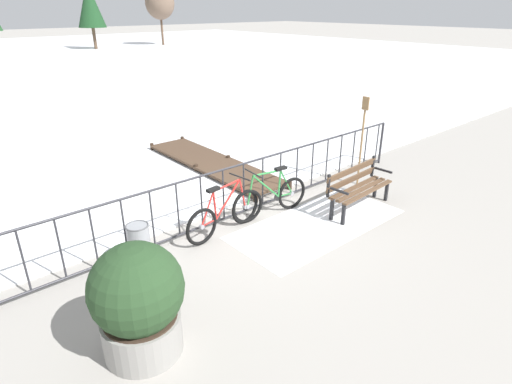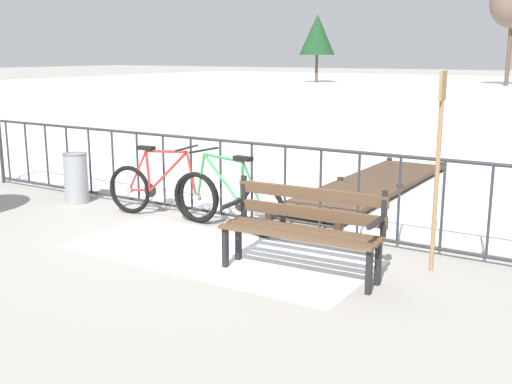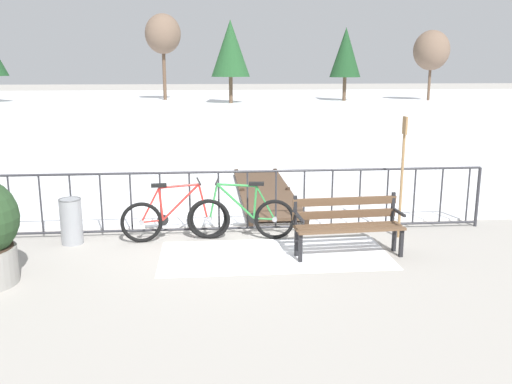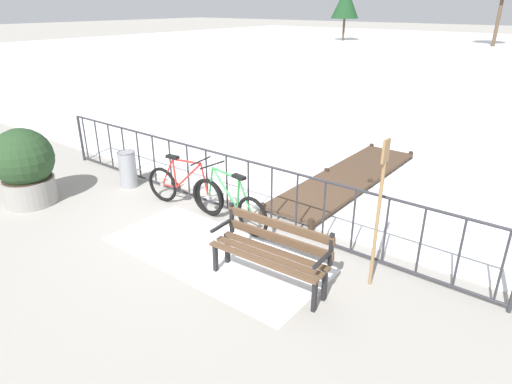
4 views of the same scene
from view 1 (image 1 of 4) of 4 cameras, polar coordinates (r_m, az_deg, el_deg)
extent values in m
plane|color=#9E9991|center=(8.20, -1.62, -3.05)|extent=(160.00, 160.00, 0.00)
cube|color=white|center=(7.93, 8.39, -4.28)|extent=(3.40, 1.54, 0.01)
cylinder|color=#2D2D33|center=(7.78, -1.71, 3.85)|extent=(9.00, 0.04, 0.04)
cylinder|color=#2D2D33|center=(8.16, -1.63, -2.55)|extent=(9.00, 0.04, 0.04)
cylinder|color=#2D2D33|center=(11.19, 16.61, 6.34)|extent=(0.06, 0.06, 1.05)
cylinder|color=#2D2D33|center=(6.54, -29.02, -8.25)|extent=(0.03, 0.03, 0.97)
cylinder|color=#2D2D33|center=(6.62, -25.03, -7.05)|extent=(0.03, 0.03, 0.97)
cylinder|color=#2D2D33|center=(6.72, -21.16, -5.84)|extent=(0.03, 0.03, 0.97)
cylinder|color=#2D2D33|center=(6.86, -17.45, -4.66)|extent=(0.03, 0.03, 0.97)
cylinder|color=#2D2D33|center=(7.03, -13.91, -3.51)|extent=(0.03, 0.03, 0.97)
cylinder|color=#2D2D33|center=(7.22, -10.56, -2.40)|extent=(0.03, 0.03, 0.97)
cylinder|color=#2D2D33|center=(7.44, -7.41, -1.35)|extent=(0.03, 0.03, 0.97)
cylinder|color=#2D2D33|center=(7.69, -4.44, -0.36)|extent=(0.03, 0.03, 0.97)
cylinder|color=#2D2D33|center=(7.96, -1.67, 0.57)|extent=(0.03, 0.03, 0.97)
cylinder|color=#2D2D33|center=(8.24, 0.92, 1.44)|extent=(0.03, 0.03, 0.97)
cylinder|color=#2D2D33|center=(8.55, 3.32, 2.24)|extent=(0.03, 0.03, 0.97)
cylinder|color=#2D2D33|center=(8.87, 5.57, 2.98)|extent=(0.03, 0.03, 0.97)
cylinder|color=#2D2D33|center=(9.20, 7.65, 3.67)|extent=(0.03, 0.03, 0.97)
cylinder|color=#2D2D33|center=(9.54, 9.59, 4.30)|extent=(0.03, 0.03, 0.97)
cylinder|color=#2D2D33|center=(9.90, 11.40, 4.88)|extent=(0.03, 0.03, 0.97)
cylinder|color=#2D2D33|center=(10.27, 13.08, 5.42)|extent=(0.03, 0.03, 0.97)
cylinder|color=#2D2D33|center=(10.64, 14.65, 5.92)|extent=(0.03, 0.03, 0.97)
cylinder|color=#2D2D33|center=(11.03, 16.11, 6.38)|extent=(0.03, 0.03, 0.97)
torus|color=black|center=(8.33, 4.88, -0.17)|extent=(0.66, 0.13, 0.66)
cylinder|color=gray|center=(8.33, 4.88, -0.17)|extent=(0.09, 0.07, 0.08)
torus|color=black|center=(7.76, -1.16, -1.97)|extent=(0.66, 0.13, 0.66)
cylinder|color=gray|center=(7.76, -1.16, -1.97)|extent=(0.09, 0.07, 0.08)
cylinder|color=#2D843D|center=(8.03, 3.20, 1.16)|extent=(0.08, 0.04, 0.53)
cylinder|color=#2D843D|center=(7.85, 1.38, 0.76)|extent=(0.61, 0.10, 0.59)
cylinder|color=#2D843D|center=(7.76, 1.52, 2.59)|extent=(0.63, 0.10, 0.07)
cylinder|color=#2D843D|center=(8.23, 3.97, -0.38)|extent=(0.34, 0.07, 0.05)
cylinder|color=#2D843D|center=(8.13, 4.14, 1.35)|extent=(0.32, 0.06, 0.56)
cylinder|color=#2D843D|center=(7.67, -0.79, 0.09)|extent=(0.16, 0.05, 0.59)
cube|color=black|center=(7.93, 3.37, 3.23)|extent=(0.25, 0.13, 0.05)
cylinder|color=black|center=(7.57, -0.41, 2.56)|extent=(0.08, 0.52, 0.03)
cylinder|color=black|center=(8.13, 3.04, -0.59)|extent=(0.18, 0.04, 0.18)
torus|color=black|center=(7.12, -7.40, -4.71)|extent=(0.66, 0.14, 0.66)
cylinder|color=gray|center=(7.12, -7.40, -4.71)|extent=(0.09, 0.07, 0.08)
torus|color=black|center=(7.75, -1.50, -2.00)|extent=(0.66, 0.14, 0.66)
cylinder|color=gray|center=(7.75, -1.50, -2.00)|extent=(0.09, 0.07, 0.08)
cylinder|color=red|center=(7.17, -5.61, -1.84)|extent=(0.08, 0.04, 0.53)
cylinder|color=red|center=(7.36, -3.80, -0.95)|extent=(0.61, 0.11, 0.59)
cylinder|color=red|center=(7.24, -3.97, 0.90)|extent=(0.63, 0.11, 0.07)
cylinder|color=red|center=(7.21, -6.39, -4.18)|extent=(0.34, 0.07, 0.05)
cylinder|color=red|center=(7.08, -6.61, -2.34)|extent=(0.32, 0.07, 0.56)
cylinder|color=red|center=(7.59, -1.85, -0.19)|extent=(0.16, 0.05, 0.59)
cube|color=black|center=(7.03, -5.83, 0.34)|extent=(0.25, 0.13, 0.05)
cylinder|color=black|center=(7.41, -2.23, 2.06)|extent=(0.09, 0.52, 0.03)
cylinder|color=black|center=(7.30, -5.40, -3.66)|extent=(0.18, 0.04, 0.18)
cube|color=brown|center=(8.52, 13.27, 0.64)|extent=(1.60, 0.19, 0.04)
cube|color=brown|center=(8.45, 14.14, 0.34)|extent=(1.60, 0.19, 0.04)
cube|color=brown|center=(8.38, 15.02, 0.03)|extent=(1.60, 0.19, 0.04)
cube|color=brown|center=(8.52, 12.83, 1.69)|extent=(1.60, 0.14, 0.12)
cube|color=brown|center=(8.45, 12.95, 2.94)|extent=(1.60, 0.14, 0.12)
cube|color=black|center=(9.09, 17.29, 0.16)|extent=(0.05, 0.06, 0.44)
cube|color=black|center=(9.20, 15.88, 0.63)|extent=(0.05, 0.06, 0.44)
cube|color=black|center=(9.10, 15.56, 3.42)|extent=(0.05, 0.05, 0.45)
cube|color=black|center=(8.99, 16.89, 2.85)|extent=(0.06, 0.40, 0.04)
cube|color=black|center=(7.89, 11.78, -2.94)|extent=(0.05, 0.06, 0.44)
cube|color=black|center=(8.02, 10.25, -2.34)|extent=(0.05, 0.06, 0.44)
cube|color=black|center=(7.90, 9.79, 0.82)|extent=(0.05, 0.05, 0.45)
cube|color=black|center=(7.78, 11.25, 0.13)|extent=(0.06, 0.40, 0.04)
cylinder|color=gray|center=(5.31, -15.11, -18.05)|extent=(0.91, 0.91, 0.48)
cylinder|color=#38281E|center=(5.15, -15.42, -15.99)|extent=(0.84, 0.84, 0.02)
sphere|color=#264223|center=(4.92, -15.92, -12.50)|extent=(1.06, 1.06, 1.06)
cylinder|color=gray|center=(6.70, -15.52, -7.14)|extent=(0.34, 0.34, 0.72)
torus|color=#545558|center=(6.53, -15.86, -4.42)|extent=(0.35, 0.35, 0.02)
cylinder|color=#937047|center=(9.58, 14.06, 5.79)|extent=(0.04, 0.04, 1.70)
cube|color=#937047|center=(9.33, 14.67, 11.57)|extent=(0.03, 0.16, 0.28)
cube|color=#4C3828|center=(10.60, -5.92, 3.96)|extent=(1.10, 4.47, 0.06)
cylinder|color=#35271C|center=(8.68, -0.05, -0.70)|extent=(0.10, 0.10, 0.20)
cylinder|color=#35271C|center=(9.30, 4.58, 0.97)|extent=(0.10, 0.10, 0.20)
cylinder|color=#35271C|center=(10.35, -8.15, 3.22)|extent=(0.10, 0.10, 0.20)
cylinder|color=#35271C|center=(10.87, -3.78, 4.45)|extent=(0.10, 0.10, 0.20)
cylinder|color=#35271C|center=(12.20, -13.94, 5.97)|extent=(0.10, 0.10, 0.20)
cylinder|color=#35271C|center=(12.65, -9.97, 6.96)|extent=(0.10, 0.10, 0.20)
cylinder|color=brown|center=(43.92, -21.19, 19.69)|extent=(0.28, 0.28, 3.17)
cone|color=#193D1E|center=(43.87, -21.66, 22.59)|extent=(2.47, 2.47, 3.86)
cylinder|color=brown|center=(46.75, -12.65, 20.80)|extent=(0.22, 0.22, 3.14)
ellipsoid|color=brown|center=(46.70, -12.94, 23.77)|extent=(2.87, 2.87, 3.16)
camera|label=2|loc=(9.36, 53.35, 4.55)|focal=43.70mm
camera|label=3|loc=(5.55, 81.88, -7.47)|focal=38.62mm
camera|label=4|loc=(9.35, 48.57, 14.43)|focal=30.89mm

